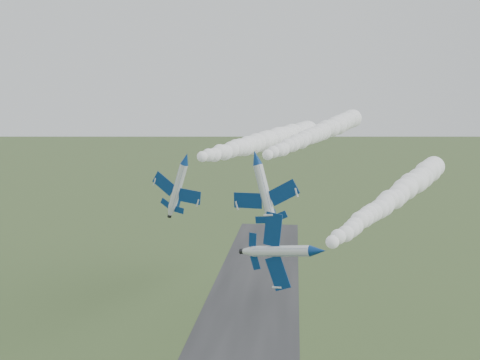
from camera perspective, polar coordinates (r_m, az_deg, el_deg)
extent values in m
cylinder|color=silver|center=(67.39, 8.31, -7.49)|extent=(4.68, 7.98, 1.61)
cone|color=navy|center=(62.87, 6.62, -8.56)|extent=(2.32, 2.57, 1.61)
cone|color=silver|center=(71.81, 9.73, -6.59)|extent=(2.16, 2.22, 1.61)
cylinder|color=black|center=(72.68, 9.98, -6.42)|extent=(0.98, 0.85, 0.82)
ellipsoid|color=black|center=(65.33, 8.09, -7.90)|extent=(2.08, 2.95, 1.07)
cube|color=navy|center=(67.61, 8.17, -4.99)|extent=(1.59, 2.39, 4.36)
cube|color=navy|center=(68.78, 8.70, -9.66)|extent=(1.59, 2.39, 4.36)
cube|color=navy|center=(70.74, 9.36, -5.53)|extent=(0.75, 1.10, 1.90)
cube|color=navy|center=(71.34, 9.62, -7.93)|extent=(0.75, 1.10, 1.90)
cube|color=navy|center=(70.38, 10.37, -6.75)|extent=(2.53, 2.24, 0.40)
cylinder|color=silver|center=(84.32, -5.81, 2.25)|extent=(4.27, 7.41, 1.66)
cone|color=navy|center=(80.53, -7.63, 1.97)|extent=(2.26, 2.40, 1.66)
cone|color=silver|center=(88.04, -4.21, 2.48)|extent=(2.13, 2.07, 1.66)
cylinder|color=black|center=(88.78, -3.92, 2.53)|extent=(0.98, 0.80, 0.84)
ellipsoid|color=black|center=(82.63, -6.44, 2.45)|extent=(1.96, 2.74, 1.11)
cube|color=navy|center=(86.24, -6.96, 2.84)|extent=(4.33, 3.36, 1.43)
cube|color=navy|center=(83.69, -4.15, 1.55)|extent=(4.33, 3.36, 1.43)
cube|color=navy|center=(88.05, -5.22, 2.77)|extent=(1.91, 1.51, 0.66)
cube|color=navy|center=(86.73, -3.75, 2.11)|extent=(1.91, 1.51, 0.66)
cube|color=navy|center=(86.92, -4.36, 3.13)|extent=(1.20, 1.57, 1.84)
cylinder|color=silver|center=(83.19, 1.72, 2.38)|extent=(4.26, 8.74, 1.88)
cone|color=navy|center=(78.19, 0.30, 2.06)|extent=(2.44, 2.69, 1.88)
cone|color=silver|center=(88.05, 2.93, 2.65)|extent=(2.33, 2.30, 1.88)
cylinder|color=black|center=(89.00, 3.15, 2.70)|extent=(1.09, 0.86, 0.95)
ellipsoid|color=black|center=(81.15, 1.06, 2.65)|extent=(2.04, 3.17, 1.25)
cube|color=navy|center=(85.10, 0.08, 1.85)|extent=(5.07, 3.66, 1.38)
cube|color=navy|center=(82.89, 3.85, 2.81)|extent=(5.07, 3.66, 1.38)
cube|color=navy|center=(87.77, 1.76, 2.36)|extent=(2.23, 1.65, 0.64)
cube|color=navy|center=(86.63, 3.71, 2.86)|extent=(2.23, 1.65, 0.64)
cube|color=navy|center=(86.98, 2.46, 3.44)|extent=(1.15, 1.77, 2.20)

